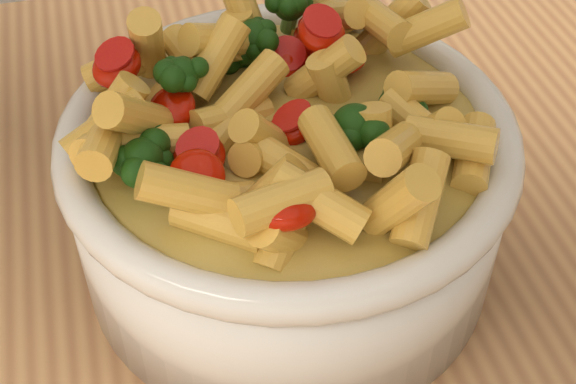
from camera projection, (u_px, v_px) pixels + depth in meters
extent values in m
cylinder|color=#AD7A4A|center=(556.00, 275.00, 1.06)|extent=(0.05, 0.05, 0.86)
cylinder|color=white|center=(288.00, 198.00, 0.43)|extent=(0.23, 0.23, 0.09)
ellipsoid|color=white|center=(288.00, 233.00, 0.45)|extent=(0.21, 0.21, 0.03)
torus|color=white|center=(288.00, 134.00, 0.40)|extent=(0.23, 0.23, 0.02)
ellipsoid|color=gold|center=(288.00, 134.00, 0.40)|extent=(0.20, 0.20, 0.02)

